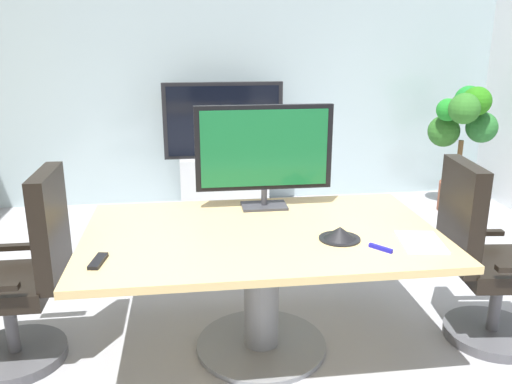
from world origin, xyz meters
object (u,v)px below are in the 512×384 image
object	(u,v)px
potted_plant	(462,132)
conference_phone	(340,234)
office_chair_right	(484,269)
wall_display_unit	(224,167)
conference_table	(262,261)
office_chair_left	(24,286)
remote_control	(98,261)
tv_monitor	(264,151)

from	to	relation	value
potted_plant	conference_phone	bearing A→B (deg)	-129.13
office_chair_right	wall_display_unit	bearing A→B (deg)	32.61
conference_table	office_chair_left	bearing A→B (deg)	177.62
potted_plant	conference_table	bearing A→B (deg)	-136.42
conference_phone	remote_control	size ratio (longest dim) A/B	1.29
office_chair_left	remote_control	world-z (taller)	office_chair_left
office_chair_left	wall_display_unit	world-z (taller)	wall_display_unit
wall_display_unit	remote_control	size ratio (longest dim) A/B	7.71
conference_table	tv_monitor	size ratio (longest dim) A/B	2.31
conference_table	potted_plant	bearing A→B (deg)	43.58
office_chair_left	office_chair_right	distance (m)	2.60
office_chair_right	tv_monitor	bearing A→B (deg)	74.47
conference_table	wall_display_unit	xyz separation A→B (m)	(-0.03, 2.61, -0.11)
tv_monitor	potted_plant	world-z (taller)	tv_monitor
tv_monitor	conference_phone	distance (m)	0.75
office_chair_right	office_chair_left	bearing A→B (deg)	93.52
office_chair_right	wall_display_unit	xyz separation A→B (m)	(-1.33, 2.68, -0.01)
conference_table	wall_display_unit	world-z (taller)	wall_display_unit
conference_table	potted_plant	distance (m)	3.26
tv_monitor	wall_display_unit	xyz separation A→B (m)	(-0.10, 2.19, -0.65)
tv_monitor	remote_control	size ratio (longest dim) A/B	4.94
office_chair_right	potted_plant	size ratio (longest dim) A/B	0.85
wall_display_unit	office_chair_right	bearing A→B (deg)	-63.67
office_chair_right	tv_monitor	xyz separation A→B (m)	(-1.23, 0.49, 0.63)
tv_monitor	remote_control	bearing A→B (deg)	-140.89
conference_table	office_chair_left	world-z (taller)	office_chair_left
office_chair_right	tv_monitor	distance (m)	1.47
office_chair_left	conference_table	bearing A→B (deg)	87.67
office_chair_right	wall_display_unit	world-z (taller)	wall_display_unit
conference_table	wall_display_unit	distance (m)	2.61
remote_control	wall_display_unit	bearing A→B (deg)	83.70
conference_phone	office_chair_right	bearing A→B (deg)	6.36
office_chair_right	remote_control	size ratio (longest dim) A/B	6.41
office_chair_left	potted_plant	distance (m)	4.27
conference_table	potted_plant	xyz separation A→B (m)	(2.35, 2.24, 0.28)
conference_phone	wall_display_unit	bearing A→B (deg)	98.51
office_chair_right	potted_plant	distance (m)	2.56
wall_display_unit	potted_plant	size ratio (longest dim) A/B	1.02
office_chair_left	potted_plant	world-z (taller)	potted_plant
office_chair_right	conference_phone	size ratio (longest dim) A/B	4.95
tv_monitor	potted_plant	distance (m)	2.92
wall_display_unit	remote_control	xyz separation A→B (m)	(-0.80, -2.92, 0.30)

